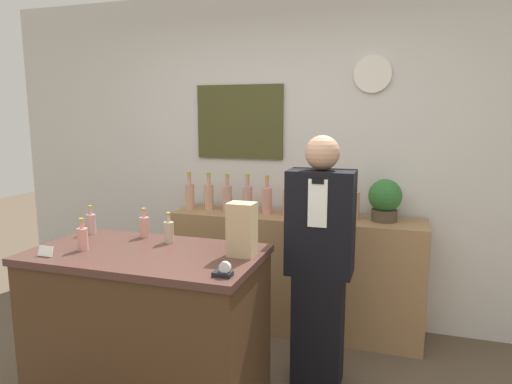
{
  "coord_description": "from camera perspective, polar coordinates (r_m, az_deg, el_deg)",
  "views": [
    {
      "loc": [
        0.93,
        -1.68,
        1.71
      ],
      "look_at": [
        0.04,
        1.08,
        1.22
      ],
      "focal_mm": 32.0,
      "sensor_mm": 36.0,
      "label": 1
    }
  ],
  "objects": [
    {
      "name": "back_wall",
      "position": [
        3.82,
        3.53,
        4.23
      ],
      "size": [
        5.2,
        0.09,
        2.7
      ],
      "color": "silver",
      "rests_on": "ground_plane"
    },
    {
      "name": "back_shelf",
      "position": [
        3.71,
        4.84,
        -10.03
      ],
      "size": [
        1.98,
        0.42,
        0.93
      ],
      "color": "#9E754C",
      "rests_on": "ground_plane"
    },
    {
      "name": "display_counter",
      "position": [
        2.78,
        -13.28,
        -16.8
      ],
      "size": [
        1.28,
        0.7,
        0.97
      ],
      "color": "#422B19",
      "rests_on": "ground_plane"
    },
    {
      "name": "shopkeeper",
      "position": [
        2.89,
        7.96,
        -8.96
      ],
      "size": [
        0.4,
        0.25,
        1.59
      ],
      "color": "black",
      "rests_on": "ground_plane"
    },
    {
      "name": "potted_plant",
      "position": [
        3.49,
        15.82,
        -0.86
      ],
      "size": [
        0.24,
        0.24,
        0.31
      ],
      "color": "#4C3D2D",
      "rests_on": "back_shelf"
    },
    {
      "name": "paper_bag",
      "position": [
        2.42,
        -1.77,
        -4.7
      ],
      "size": [
        0.14,
        0.11,
        0.29
      ],
      "color": "tan",
      "rests_on": "display_counter"
    },
    {
      "name": "tape_dispenser",
      "position": [
        2.16,
        -4.09,
        -9.9
      ],
      "size": [
        0.09,
        0.06,
        0.07
      ],
      "color": "black",
      "rests_on": "display_counter"
    },
    {
      "name": "price_card_left",
      "position": [
        2.68,
        -24.8,
        -6.74
      ],
      "size": [
        0.09,
        0.02,
        0.06
      ],
      "color": "white",
      "rests_on": "display_counter"
    },
    {
      "name": "counter_bottle_0",
      "position": [
        3.06,
        -19.93,
        -3.68
      ],
      "size": [
        0.06,
        0.06,
        0.18
      ],
      "color": "tan",
      "rests_on": "display_counter"
    },
    {
      "name": "counter_bottle_1",
      "position": [
        2.71,
        -20.86,
        -5.41
      ],
      "size": [
        0.06,
        0.06,
        0.18
      ],
      "color": "tan",
      "rests_on": "display_counter"
    },
    {
      "name": "counter_bottle_2",
      "position": [
        2.89,
        -13.77,
        -4.17
      ],
      "size": [
        0.06,
        0.06,
        0.18
      ],
      "color": "tan",
      "rests_on": "display_counter"
    },
    {
      "name": "counter_bottle_3",
      "position": [
        2.73,
        -10.84,
        -4.85
      ],
      "size": [
        0.06,
        0.06,
        0.18
      ],
      "color": "tan",
      "rests_on": "display_counter"
    },
    {
      "name": "shelf_bottle_0",
      "position": [
        3.86,
        -8.3,
        -0.39
      ],
      "size": [
        0.08,
        0.08,
        0.31
      ],
      "color": "tan",
      "rests_on": "back_shelf"
    },
    {
      "name": "shelf_bottle_1",
      "position": [
        3.8,
        -5.91,
        -0.49
      ],
      "size": [
        0.08,
        0.08,
        0.31
      ],
      "color": "tan",
      "rests_on": "back_shelf"
    },
    {
      "name": "shelf_bottle_2",
      "position": [
        3.72,
        -3.61,
        -0.67
      ],
      "size": [
        0.08,
        0.08,
        0.31
      ],
      "color": "tan",
      "rests_on": "back_shelf"
    },
    {
      "name": "shelf_bottle_3",
      "position": [
        3.68,
        -1.06,
        -0.77
      ],
      "size": [
        0.08,
        0.08,
        0.31
      ],
      "color": "tan",
      "rests_on": "back_shelf"
    },
    {
      "name": "shelf_bottle_4",
      "position": [
        3.61,
        1.39,
        -0.97
      ],
      "size": [
        0.08,
        0.08,
        0.31
      ],
      "color": "tan",
      "rests_on": "back_shelf"
    },
    {
      "name": "shelf_bottle_5",
      "position": [
        3.56,
        3.97,
        -1.14
      ],
      "size": [
        0.08,
        0.08,
        0.31
      ],
      "color": "tan",
      "rests_on": "back_shelf"
    },
    {
      "name": "shelf_bottle_6",
      "position": [
        3.54,
        6.68,
        -1.26
      ],
      "size": [
        0.08,
        0.08,
        0.31
      ],
      "color": "tan",
      "rests_on": "back_shelf"
    },
    {
      "name": "shelf_bottle_7",
      "position": [
        3.51,
        9.4,
        -1.42
      ],
      "size": [
        0.08,
        0.08,
        0.31
      ],
      "color": "tan",
      "rests_on": "back_shelf"
    },
    {
      "name": "shelf_bottle_8",
      "position": [
        3.5,
        12.18,
        -1.51
      ],
      "size": [
        0.08,
        0.08,
        0.31
      ],
      "color": "tan",
      "rests_on": "back_shelf"
    }
  ]
}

